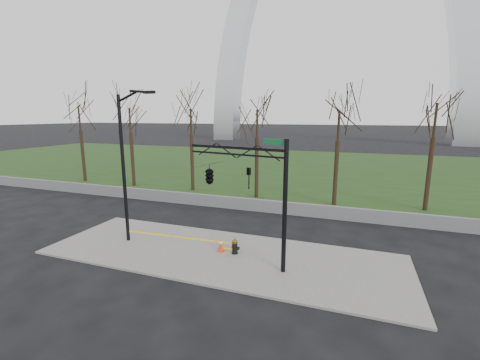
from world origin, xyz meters
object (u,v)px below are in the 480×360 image
(traffic_cone, at_px, (221,245))
(street_light, at_px, (126,159))
(traffic_signal_mast, at_px, (222,175))
(fire_hydrant, at_px, (235,247))

(traffic_cone, bearing_deg, street_light, -175.90)
(street_light, height_order, traffic_signal_mast, street_light)
(fire_hydrant, bearing_deg, traffic_cone, -162.10)
(traffic_cone, bearing_deg, traffic_signal_mast, -53.58)
(traffic_cone, xyz_separation_m, street_light, (-5.24, -0.38, 4.26))
(traffic_cone, height_order, street_light, street_light)
(traffic_cone, height_order, traffic_signal_mast, traffic_signal_mast)
(fire_hydrant, distance_m, traffic_cone, 0.79)
(traffic_cone, relative_size, traffic_signal_mast, 0.11)
(traffic_cone, bearing_deg, fire_hydrant, -1.63)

